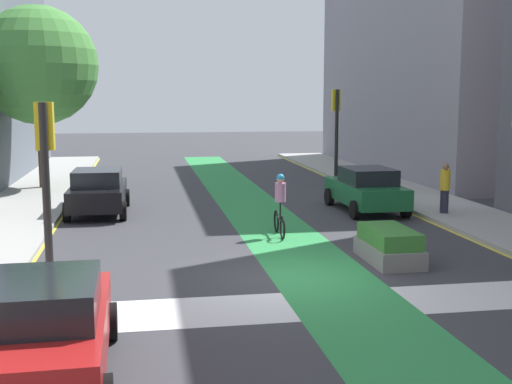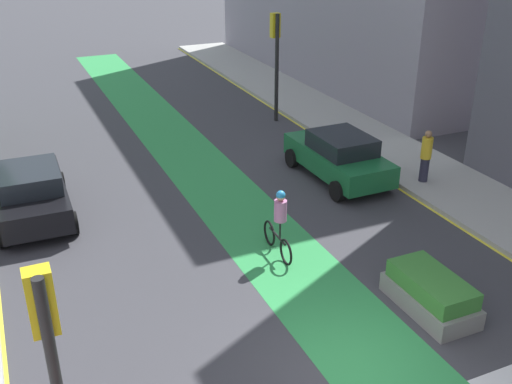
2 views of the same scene
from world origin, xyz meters
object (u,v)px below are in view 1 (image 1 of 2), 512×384
car_green_right_far (366,189)px  cyclist_in_lane (280,204)px  pedestrian_sidewalk_right_a (445,188)px  car_black_left_far (98,191)px  car_red_left_near (42,328)px  median_planter (389,246)px  street_tree_near (38,65)px  traffic_signal_far_right (336,119)px  traffic_signal_near_left (46,162)px

car_green_right_far → cyclist_in_lane: bearing=-137.3°
car_green_right_far → pedestrian_sidewalk_right_a: size_ratio=2.49×
car_green_right_far → car_black_left_far: bearing=173.1°
car_green_right_far → cyclist_in_lane: cyclist_in_lane is taller
car_red_left_near → median_planter: size_ratio=1.93×
car_black_left_far → car_red_left_near: 13.90m
car_black_left_far → street_tree_near: 8.24m
car_black_left_far → car_green_right_far: same height
traffic_signal_far_right → pedestrian_sidewalk_right_a: 8.34m
median_planter → traffic_signal_far_right: bearing=78.9°
pedestrian_sidewalk_right_a → street_tree_near: (-14.32, 9.00, 4.35)m
traffic_signal_far_right → cyclist_in_lane: 11.23m
traffic_signal_near_left → car_red_left_near: size_ratio=0.94×
car_black_left_far → car_red_left_near: same height
car_black_left_far → street_tree_near: bearing=113.2°
car_red_left_near → median_planter: (7.47, 5.76, -0.40)m
pedestrian_sidewalk_right_a → median_planter: bearing=-126.9°
street_tree_near → pedestrian_sidewalk_right_a: bearing=-32.2°
traffic_signal_near_left → car_red_left_near: 4.58m
traffic_signal_far_right → street_tree_near: bearing=175.3°
traffic_signal_near_left → street_tree_near: 16.47m
traffic_signal_far_right → car_black_left_far: bearing=-152.6°
car_black_left_far → pedestrian_sidewalk_right_a: size_ratio=2.50×
car_black_left_far → median_planter: 11.09m
cyclist_in_lane → pedestrian_sidewalk_right_a: size_ratio=1.09×
car_black_left_far → street_tree_near: size_ratio=0.55×
car_green_right_far → street_tree_near: bearing=148.4°
car_black_left_far → median_planter: size_ratio=1.93×
traffic_signal_far_right → street_tree_near: 13.10m
traffic_signal_near_left → pedestrian_sidewalk_right_a: size_ratio=2.34×
traffic_signal_far_right → car_green_right_far: (-0.77, -6.39, -2.26)m
car_black_left_far → median_planter: (7.52, -8.14, -0.40)m
car_red_left_near → median_planter: bearing=37.6°
traffic_signal_near_left → car_green_right_far: bearing=41.6°
car_red_left_near → street_tree_near: size_ratio=0.55×
car_green_right_far → pedestrian_sidewalk_right_a: bearing=-35.0°
traffic_signal_near_left → cyclist_in_lane: bearing=40.9°
traffic_signal_far_right → street_tree_near: street_tree_near is taller
car_red_left_near → street_tree_near: bearing=97.8°
cyclist_in_lane → car_red_left_near: bearing=-120.6°
cyclist_in_lane → median_planter: cyclist_in_lane is taller
traffic_signal_far_right → pedestrian_sidewalk_right_a: size_ratio=2.57×
traffic_signal_far_right → pedestrian_sidewalk_right_a: traffic_signal_far_right is taller
car_green_right_far → median_planter: size_ratio=1.93×
car_black_left_far → median_planter: bearing=-47.2°
traffic_signal_far_right → median_planter: (-2.63, -13.39, -2.65)m
traffic_signal_near_left → street_tree_near: size_ratio=0.51×
cyclist_in_lane → street_tree_near: size_ratio=0.24×
traffic_signal_far_right → car_red_left_near: size_ratio=1.03×
car_red_left_near → cyclist_in_lane: 10.64m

